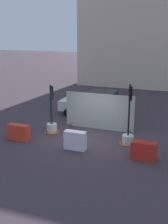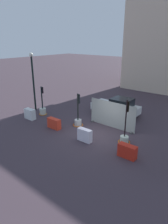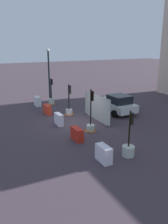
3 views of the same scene
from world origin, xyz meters
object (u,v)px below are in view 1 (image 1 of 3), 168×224
traffic_light_2 (128,134)px  car_white_van (95,103)px  traffic_light_1 (52,123)px  construction_barrier_2 (75,140)px  construction_barrier_3 (144,151)px  construction_barrier_1 (19,132)px

traffic_light_2 → car_white_van: 5.30m
traffic_light_1 → construction_barrier_2: 2.76m
construction_barrier_3 → traffic_light_1: bearing=162.1°
construction_barrier_1 → construction_barrier_2: (3.21, -0.13, 0.05)m
construction_barrier_1 → construction_barrier_2: 3.21m
traffic_light_2 → construction_barrier_3: traffic_light_2 is taller
construction_barrier_1 → construction_barrier_3: 6.44m
car_white_van → traffic_light_1: bearing=-105.9°
traffic_light_1 → construction_barrier_1: (-1.08, -1.62, -0.11)m
traffic_light_2 → construction_barrier_1: traffic_light_2 is taller
traffic_light_1 → car_white_van: size_ratio=0.61×
construction_barrier_1 → construction_barrier_3: construction_barrier_3 is taller
construction_barrier_2 → construction_barrier_3: (3.23, 0.02, -0.04)m
traffic_light_1 → car_white_van: 4.24m
traffic_light_2 → construction_barrier_3: (1.04, -1.55, -0.11)m
traffic_light_1 → traffic_light_2: traffic_light_2 is taller
car_white_van → construction_barrier_1: bearing=-111.5°
construction_barrier_3 → car_white_van: 7.17m
construction_barrier_2 → car_white_van: 5.91m
traffic_light_2 → construction_barrier_2: traffic_light_2 is taller
construction_barrier_2 → construction_barrier_3: 3.23m
traffic_light_2 → construction_barrier_2: bearing=-144.3°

